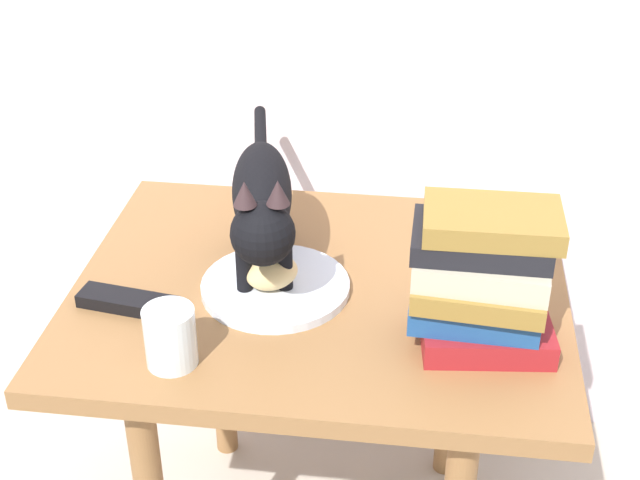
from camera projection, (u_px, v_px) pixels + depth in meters
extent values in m
cube|color=olive|center=(320.00, 293.00, 1.39)|extent=(0.75, 0.60, 0.03)
cylinder|color=olive|center=(220.00, 342.00, 1.76)|extent=(0.04, 0.04, 0.55)
cylinder|color=olive|center=(454.00, 361.00, 1.71)|extent=(0.04, 0.04, 0.55)
cylinder|color=silver|center=(275.00, 287.00, 1.37)|extent=(0.23, 0.23, 0.01)
ellipsoid|color=#E0BC7A|center=(272.00, 272.00, 1.34)|extent=(0.10, 0.09, 0.05)
cylinder|color=black|center=(285.00, 267.00, 1.34)|extent=(0.02, 0.02, 0.10)
cylinder|color=black|center=(244.00, 268.00, 1.33)|extent=(0.02, 0.02, 0.10)
cylinder|color=black|center=(281.00, 214.00, 1.47)|extent=(0.02, 0.02, 0.10)
cylinder|color=black|center=(245.00, 215.00, 1.47)|extent=(0.02, 0.02, 0.10)
ellipsoid|color=black|center=(262.00, 191.00, 1.37)|extent=(0.14, 0.27, 0.11)
sphere|color=black|center=(263.00, 234.00, 1.23)|extent=(0.09, 0.09, 0.09)
cone|color=#332224|center=(278.00, 192.00, 1.20)|extent=(0.03, 0.03, 0.03)
cone|color=#332224|center=(245.00, 193.00, 1.19)|extent=(0.03, 0.03, 0.03)
cylinder|color=black|center=(260.00, 130.00, 1.53)|extent=(0.05, 0.16, 0.02)
cube|color=maroon|center=(486.00, 333.00, 1.25)|extent=(0.19, 0.14, 0.04)
cube|color=#1E4C8C|center=(474.00, 306.00, 1.24)|extent=(0.18, 0.12, 0.04)
cube|color=olive|center=(480.00, 289.00, 1.21)|extent=(0.18, 0.14, 0.03)
cube|color=#BCB299|center=(482.00, 265.00, 1.20)|extent=(0.18, 0.14, 0.04)
cube|color=black|center=(481.00, 239.00, 1.19)|extent=(0.18, 0.12, 0.03)
cube|color=olive|center=(493.00, 221.00, 1.17)|extent=(0.18, 0.12, 0.03)
cylinder|color=silver|center=(170.00, 337.00, 1.20)|extent=(0.07, 0.07, 0.08)
cylinder|color=silver|center=(172.00, 349.00, 1.21)|extent=(0.06, 0.06, 0.04)
cube|color=black|center=(128.00, 302.00, 1.33)|extent=(0.15, 0.07, 0.02)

